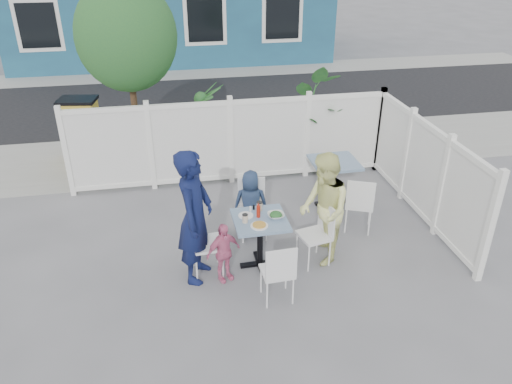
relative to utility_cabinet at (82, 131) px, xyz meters
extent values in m
plane|color=slate|center=(2.74, -4.00, -0.62)|extent=(80.00, 80.00, 0.00)
cube|color=gray|center=(2.74, -0.20, -0.62)|extent=(24.00, 2.60, 0.01)
cube|color=black|center=(2.74, 3.50, -0.62)|extent=(24.00, 5.00, 0.01)
cube|color=gray|center=(2.74, 6.60, -0.62)|extent=(24.00, 1.60, 0.01)
cube|color=black|center=(-0.26, 7.02, 0.98)|extent=(1.20, 0.04, 1.40)
cube|color=black|center=(3.74, 7.02, 0.98)|extent=(1.20, 0.04, 1.40)
cube|color=white|center=(2.84, -1.60, 0.20)|extent=(5.80, 0.04, 1.40)
cube|color=white|center=(2.84, -1.60, 0.94)|extent=(5.86, 0.08, 0.08)
cube|color=white|center=(2.84, -1.60, -0.56)|extent=(5.86, 0.08, 0.12)
cube|color=white|center=(5.74, -3.40, 0.20)|extent=(0.04, 3.60, 1.40)
cube|color=white|center=(5.74, -3.40, 0.94)|extent=(0.08, 3.66, 0.08)
cube|color=white|center=(5.74, -3.40, -0.56)|extent=(0.08, 3.66, 0.12)
cylinder|color=#382316|center=(1.14, -0.70, 0.58)|extent=(0.12, 0.12, 2.40)
ellipsoid|color=#1F542B|center=(1.14, -0.70, 1.98)|extent=(1.80, 1.62, 1.98)
cube|color=gold|center=(0.00, 0.00, 0.00)|extent=(0.74, 0.58, 1.25)
imported|color=#1F542B|center=(2.45, -0.90, 0.23)|extent=(1.08, 1.08, 1.72)
imported|color=#1F542B|center=(4.36, -1.00, 0.28)|extent=(1.47, 1.68, 1.80)
cube|color=slate|center=(2.86, -4.32, 0.13)|extent=(0.74, 0.74, 0.04)
cylinder|color=black|center=(2.86, -4.32, -0.25)|extent=(0.08, 0.08, 0.71)
cube|color=black|center=(2.86, -4.32, -0.60)|extent=(0.58, 0.09, 0.04)
cube|color=black|center=(2.86, -4.32, -0.60)|extent=(0.09, 0.58, 0.04)
cube|color=slate|center=(4.45, -2.77, 0.17)|extent=(0.78, 0.78, 0.04)
cylinder|color=black|center=(4.45, -2.77, -0.23)|extent=(0.09, 0.09, 0.75)
cube|color=black|center=(4.45, -2.77, -0.60)|extent=(0.61, 0.10, 0.04)
cube|color=black|center=(4.45, -2.77, -0.60)|extent=(0.10, 0.61, 0.04)
cube|color=white|center=(2.10, -4.34, -0.15)|extent=(0.45, 0.47, 0.04)
cube|color=white|center=(1.90, -4.36, 0.12)|extent=(0.06, 0.45, 0.48)
cylinder|color=white|center=(2.27, -4.14, -0.38)|extent=(0.03, 0.03, 0.48)
cylinder|color=white|center=(2.30, -4.52, -0.38)|extent=(0.03, 0.03, 0.48)
cylinder|color=white|center=(1.91, -4.17, -0.38)|extent=(0.03, 0.03, 0.48)
cylinder|color=white|center=(1.94, -4.55, -0.38)|extent=(0.03, 0.03, 0.48)
cube|color=white|center=(3.62, -4.38, -0.18)|extent=(0.48, 0.49, 0.04)
cube|color=white|center=(3.81, -4.34, 0.07)|extent=(0.12, 0.41, 0.45)
cylinder|color=white|center=(3.50, -4.59, -0.40)|extent=(0.02, 0.02, 0.45)
cylinder|color=white|center=(3.42, -4.24, -0.40)|extent=(0.02, 0.02, 0.45)
cylinder|color=white|center=(3.83, -4.52, -0.40)|extent=(0.02, 0.02, 0.45)
cylinder|color=white|center=(3.75, -4.17, -0.40)|extent=(0.02, 0.02, 0.45)
cube|color=white|center=(2.90, -3.55, -0.17)|extent=(0.44, 0.42, 0.04)
cube|color=white|center=(2.91, -3.36, 0.08)|extent=(0.42, 0.05, 0.45)
cylinder|color=white|center=(3.07, -3.73, -0.40)|extent=(0.02, 0.02, 0.45)
cylinder|color=white|center=(2.71, -3.71, -0.40)|extent=(0.02, 0.02, 0.45)
cylinder|color=white|center=(3.09, -3.39, -0.40)|extent=(0.02, 0.02, 0.45)
cylinder|color=white|center=(2.73, -3.37, -0.40)|extent=(0.02, 0.02, 0.45)
cube|color=white|center=(2.93, -5.07, -0.20)|extent=(0.42, 0.40, 0.04)
cube|color=white|center=(2.94, -5.25, 0.04)|extent=(0.40, 0.05, 0.43)
cylinder|color=white|center=(2.75, -4.91, -0.41)|extent=(0.02, 0.02, 0.43)
cylinder|color=white|center=(3.09, -4.90, -0.41)|extent=(0.02, 0.02, 0.43)
cylinder|color=white|center=(2.77, -5.24, -0.41)|extent=(0.02, 0.02, 0.43)
cylinder|color=white|center=(3.11, -5.22, -0.41)|extent=(0.02, 0.02, 0.43)
cube|color=white|center=(4.58, -3.64, -0.17)|extent=(0.55, 0.54, 0.04)
cube|color=white|center=(4.51, -3.82, 0.08)|extent=(0.40, 0.19, 0.46)
cylinder|color=white|center=(4.48, -3.41, -0.40)|extent=(0.02, 0.02, 0.46)
cylinder|color=white|center=(4.82, -3.55, -0.40)|extent=(0.02, 0.02, 0.46)
cylinder|color=white|center=(4.35, -3.73, -0.40)|extent=(0.02, 0.02, 0.46)
cylinder|color=white|center=(4.68, -3.87, -0.40)|extent=(0.02, 0.02, 0.46)
imported|color=#0E163F|center=(1.97, -4.39, 0.32)|extent=(0.67, 0.81, 1.89)
imported|color=#E6EE45|center=(3.76, -4.31, 0.20)|extent=(0.66, 0.83, 1.65)
imported|color=navy|center=(2.88, -3.47, -0.08)|extent=(0.57, 0.42, 1.08)
imported|color=pink|center=(2.31, -4.54, -0.18)|extent=(0.56, 0.41, 0.88)
cylinder|color=white|center=(2.81, -4.50, 0.16)|extent=(0.24, 0.24, 0.01)
cylinder|color=white|center=(2.68, -4.20, 0.16)|extent=(0.21, 0.21, 0.01)
imported|color=white|center=(3.08, -4.31, 0.18)|extent=(0.23, 0.23, 0.06)
cylinder|color=beige|center=(2.64, -4.36, 0.21)|extent=(0.07, 0.07, 0.11)
cylinder|color=beige|center=(2.89, -4.08, 0.21)|extent=(0.08, 0.08, 0.12)
cylinder|color=#A91C0D|center=(2.84, -4.26, 0.24)|extent=(0.05, 0.05, 0.17)
cylinder|color=white|center=(2.76, -4.08, 0.19)|extent=(0.03, 0.03, 0.07)
cylinder|color=black|center=(2.82, -4.04, 0.18)|extent=(0.03, 0.03, 0.07)
camera|label=1|loc=(1.71, -10.06, 3.69)|focal=35.00mm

